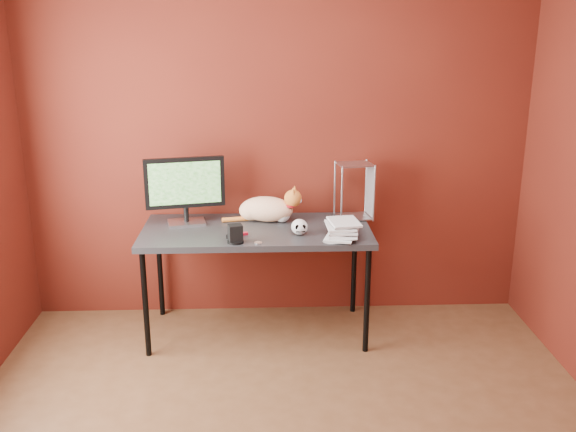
{
  "coord_description": "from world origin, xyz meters",
  "views": [
    {
      "loc": [
        -0.1,
        -2.65,
        2.06
      ],
      "look_at": [
        0.05,
        1.15,
        0.9
      ],
      "focal_mm": 40.0,
      "sensor_mm": 36.0,
      "label": 1
    }
  ],
  "objects_px": {
    "cat": "(267,209)",
    "skull_mug": "(299,227)",
    "book_stack": "(330,143)",
    "speaker": "(235,234)",
    "monitor": "(185,187)",
    "desk": "(257,236)"
  },
  "relations": [
    {
      "from": "monitor",
      "to": "speaker",
      "type": "height_order",
      "value": "monitor"
    },
    {
      "from": "cat",
      "to": "monitor",
      "type": "bearing_deg",
      "value": -161.12
    },
    {
      "from": "skull_mug",
      "to": "speaker",
      "type": "relative_size",
      "value": 0.91
    },
    {
      "from": "monitor",
      "to": "book_stack",
      "type": "xyz_separation_m",
      "value": [
        0.92,
        -0.3,
        0.34
      ]
    },
    {
      "from": "cat",
      "to": "speaker",
      "type": "bearing_deg",
      "value": -100.36
    },
    {
      "from": "desk",
      "to": "book_stack",
      "type": "relative_size",
      "value": 1.25
    },
    {
      "from": "book_stack",
      "to": "cat",
      "type": "bearing_deg",
      "value": 137.49
    },
    {
      "from": "cat",
      "to": "skull_mug",
      "type": "xyz_separation_m",
      "value": [
        0.2,
        -0.3,
        -0.03
      ]
    },
    {
      "from": "cat",
      "to": "book_stack",
      "type": "height_order",
      "value": "book_stack"
    },
    {
      "from": "desk",
      "to": "book_stack",
      "type": "bearing_deg",
      "value": -22.46
    },
    {
      "from": "monitor",
      "to": "cat",
      "type": "distance_m",
      "value": 0.57
    },
    {
      "from": "speaker",
      "to": "book_stack",
      "type": "distance_m",
      "value": 0.8
    },
    {
      "from": "monitor",
      "to": "skull_mug",
      "type": "xyz_separation_m",
      "value": [
        0.75,
        -0.26,
        -0.2
      ]
    },
    {
      "from": "book_stack",
      "to": "speaker",
      "type": "bearing_deg",
      "value": -171.21
    },
    {
      "from": "cat",
      "to": "book_stack",
      "type": "bearing_deg",
      "value": -28.45
    },
    {
      "from": "cat",
      "to": "skull_mug",
      "type": "relative_size",
      "value": 5.13
    },
    {
      "from": "cat",
      "to": "skull_mug",
      "type": "distance_m",
      "value": 0.36
    },
    {
      "from": "cat",
      "to": "skull_mug",
      "type": "bearing_deg",
      "value": -42.0
    },
    {
      "from": "monitor",
      "to": "book_stack",
      "type": "height_order",
      "value": "book_stack"
    },
    {
      "from": "desk",
      "to": "skull_mug",
      "type": "distance_m",
      "value": 0.33
    },
    {
      "from": "monitor",
      "to": "skull_mug",
      "type": "height_order",
      "value": "monitor"
    },
    {
      "from": "skull_mug",
      "to": "book_stack",
      "type": "height_order",
      "value": "book_stack"
    }
  ]
}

